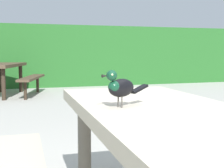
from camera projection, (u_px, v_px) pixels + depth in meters
The scene contains 4 objects.
hedge_wall at pixel (47, 56), 9.58m from camera, with size 28.00×1.44×1.78m, color #235B23.
picnic_table_foreground at pixel (165, 145), 1.56m from camera, with size 1.73×1.82×0.74m.
bird_grackle at pixel (120, 87), 1.54m from camera, with size 0.28×0.14×0.18m.
picnic_table_mid_left at pixel (1, 72), 7.31m from camera, with size 2.08×2.10×0.74m.
Camera 1 is at (-1.03, -1.25, 1.01)m, focal length 51.07 mm.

